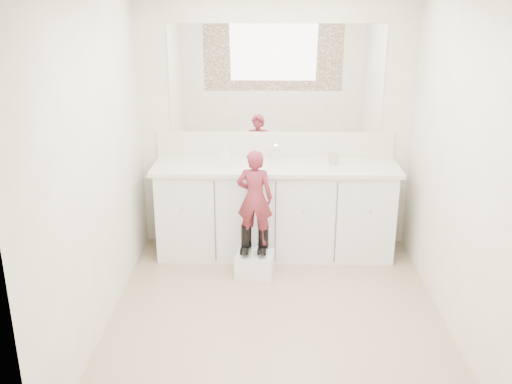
{
  "coord_description": "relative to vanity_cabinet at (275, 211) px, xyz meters",
  "views": [
    {
      "loc": [
        -0.08,
        -3.85,
        2.4
      ],
      "look_at": [
        -0.17,
        0.68,
        0.81
      ],
      "focal_mm": 40.0,
      "sensor_mm": 36.0,
      "label": 1
    }
  ],
  "objects": [
    {
      "name": "wall_left",
      "position": [
        -1.3,
        -1.23,
        0.78
      ],
      "size": [
        0.0,
        3.0,
        3.0
      ],
      "primitive_type": "plane",
      "rotation": [
        1.57,
        0.0,
        1.57
      ],
      "color": "beige",
      "rests_on": "floor"
    },
    {
      "name": "vanity_cabinet",
      "position": [
        0.0,
        0.0,
        0.0
      ],
      "size": [
        2.2,
        0.55,
        0.85
      ],
      "primitive_type": "cube",
      "color": "silver",
      "rests_on": "floor"
    },
    {
      "name": "toothbrush",
      "position": [
        -0.11,
        -0.48,
        0.43
      ],
      "size": [
        0.14,
        0.03,
        0.06
      ],
      "primitive_type": "cylinder",
      "rotation": [
        0.0,
        1.22,
        -0.13
      ],
      "color": "#E0579B",
      "rests_on": "toddler"
    },
    {
      "name": "floor",
      "position": [
        0.0,
        -1.23,
        -0.42
      ],
      "size": [
        3.0,
        3.0,
        0.0
      ],
      "primitive_type": "plane",
      "color": "#8E745D",
      "rests_on": "ground"
    },
    {
      "name": "backsplash",
      "position": [
        0.0,
        0.26,
        0.59
      ],
      "size": [
        2.28,
        0.03,
        0.25
      ],
      "primitive_type": "cube",
      "color": "beige",
      "rests_on": "countertop"
    },
    {
      "name": "cup",
      "position": [
        0.54,
        0.05,
        0.52
      ],
      "size": [
        0.12,
        0.12,
        0.1
      ],
      "primitive_type": "imported",
      "rotation": [
        0.0,
        0.0,
        0.08
      ],
      "color": "#C3B19C",
      "rests_on": "countertop"
    },
    {
      "name": "boot_left",
      "position": [
        -0.26,
        -0.48,
        -0.08
      ],
      "size": [
        0.12,
        0.19,
        0.27
      ],
      "primitive_type": null,
      "rotation": [
        0.0,
        0.0,
        -0.13
      ],
      "color": "black",
      "rests_on": "step_stool"
    },
    {
      "name": "dot_panel",
      "position": [
        0.0,
        -2.71,
        1.22
      ],
      "size": [
        2.0,
        0.01,
        1.2
      ],
      "primitive_type": "cube",
      "color": "#472819",
      "rests_on": "wall_front"
    },
    {
      "name": "countertop",
      "position": [
        0.0,
        -0.01,
        0.45
      ],
      "size": [
        2.28,
        0.58,
        0.04
      ],
      "primitive_type": "cube",
      "color": "beige",
      "rests_on": "vanity_cabinet"
    },
    {
      "name": "mirror",
      "position": [
        0.0,
        0.26,
        1.22
      ],
      "size": [
        2.0,
        0.02,
        1.0
      ],
      "primitive_type": "cube",
      "color": "white",
      "rests_on": "wall_back"
    },
    {
      "name": "wall_right",
      "position": [
        1.3,
        -1.23,
        0.78
      ],
      "size": [
        0.0,
        3.0,
        3.0
      ],
      "primitive_type": "plane",
      "rotation": [
        1.57,
        0.0,
        -1.57
      ],
      "color": "beige",
      "rests_on": "floor"
    },
    {
      "name": "toddler",
      "position": [
        -0.18,
        -0.48,
        0.31
      ],
      "size": [
        0.33,
        0.24,
        0.85
      ],
      "primitive_type": "imported",
      "rotation": [
        0.0,
        0.0,
        3.01
      ],
      "color": "#B13647",
      "rests_on": "step_stool"
    },
    {
      "name": "wall_back",
      "position": [
        0.0,
        0.27,
        0.77
      ],
      "size": [
        2.6,
        0.0,
        2.6
      ],
      "primitive_type": "plane",
      "rotation": [
        1.57,
        0.0,
        0.0
      ],
      "color": "beige",
      "rests_on": "floor"
    },
    {
      "name": "boot_right",
      "position": [
        -0.11,
        -0.48,
        -0.08
      ],
      "size": [
        0.12,
        0.19,
        0.27
      ],
      "primitive_type": null,
      "rotation": [
        0.0,
        0.0,
        -0.13
      ],
      "color": "black",
      "rests_on": "step_stool"
    },
    {
      "name": "wall_front",
      "position": [
        0.0,
        -2.73,
        0.77
      ],
      "size": [
        2.6,
        0.0,
        2.6
      ],
      "primitive_type": "plane",
      "rotation": [
        -1.57,
        0.0,
        0.0
      ],
      "color": "beige",
      "rests_on": "floor"
    },
    {
      "name": "step_stool",
      "position": [
        -0.18,
        -0.48,
        -0.32
      ],
      "size": [
        0.36,
        0.31,
        0.21
      ],
      "primitive_type": "cube",
      "rotation": [
        0.0,
        0.0,
        -0.13
      ],
      "color": "white",
      "rests_on": "floor"
    },
    {
      "name": "soap_bottle",
      "position": [
        -0.46,
        -0.04,
        0.55
      ],
      "size": [
        0.1,
        0.11,
        0.18
      ],
      "primitive_type": "imported",
      "rotation": [
        0.0,
        0.0,
        -0.36
      ],
      "color": "white",
      "rests_on": "countertop"
    },
    {
      "name": "faucet",
      "position": [
        0.0,
        0.15,
        0.52
      ],
      "size": [
        0.08,
        0.08,
        0.1
      ],
      "primitive_type": "cylinder",
      "color": "silver",
      "rests_on": "countertop"
    }
  ]
}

